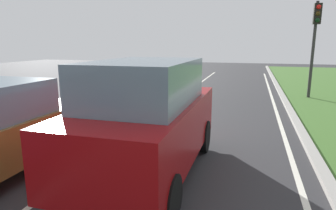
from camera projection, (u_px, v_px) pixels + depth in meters
ground_plane at (180, 111)px, 11.43m from camera, size 60.00×60.00×0.00m
lane_line_center at (163, 110)px, 11.62m from camera, size 0.12×32.00×0.01m
lane_line_right_edge at (278, 117)px, 10.45m from camera, size 0.12×32.00×0.01m
curb_right at (293, 117)px, 10.30m from camera, size 0.24×48.00×0.12m
car_suv_ahead at (147, 118)px, 5.69m from camera, size 1.97×4.50×2.28m
car_hatchback_far at (129, 84)px, 12.39m from camera, size 1.78×3.72×1.78m
traffic_light_near_right at (315, 32)px, 13.27m from camera, size 0.32×0.50×4.45m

